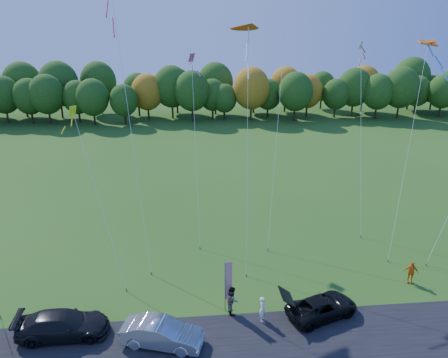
{
  "coord_description": "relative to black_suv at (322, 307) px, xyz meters",
  "views": [
    {
      "loc": [
        -2.99,
        -24.81,
        18.77
      ],
      "look_at": [
        0.0,
        6.0,
        7.0
      ],
      "focal_mm": 35.0,
      "sensor_mm": 36.0,
      "label": 1
    }
  ],
  "objects": [
    {
      "name": "kite_diamond_white",
      "position": [
        7.37,
        13.88,
        7.56
      ],
      "size": [
        1.78,
        7.95,
        16.82
      ],
      "color": "#4C3F33",
      "rests_on": "ground"
    },
    {
      "name": "person_east",
      "position": [
        7.69,
        3.08,
        0.2
      ],
      "size": [
        1.11,
        0.77,
        1.76
      ],
      "primitive_type": "imported",
      "rotation": [
        0.0,
        0.0,
        -0.37
      ],
      "color": "orange",
      "rests_on": "ground"
    },
    {
      "name": "person_tailgate_a",
      "position": [
        -4.0,
        -0.11,
        0.2
      ],
      "size": [
        0.58,
        0.73,
        1.76
      ],
      "primitive_type": "imported",
      "rotation": [
        0.0,
        0.0,
        1.29
      ],
      "color": "white",
      "rests_on": "ground"
    },
    {
      "name": "kite_diamond_pink",
      "position": [
        -7.69,
        13.86,
        7.84
      ],
      "size": [
        1.29,
        8.47,
        15.84
      ],
      "color": "#4C3F33",
      "rests_on": "ground"
    },
    {
      "name": "dark_truck_a",
      "position": [
        -16.53,
        -0.33,
        0.14
      ],
      "size": [
        5.62,
        2.34,
        1.62
      ],
      "primitive_type": "imported",
      "rotation": [
        0.0,
        0.0,
        1.58
      ],
      "color": "black",
      "rests_on": "ground"
    },
    {
      "name": "person_tailgate_b",
      "position": [
        -5.87,
        0.89,
        0.3
      ],
      "size": [
        0.82,
        1.01,
        1.96
      ],
      "primitive_type": "imported",
      "rotation": [
        0.0,
        0.0,
        1.66
      ],
      "color": "gray",
      "rests_on": "ground"
    },
    {
      "name": "asphalt_strip",
      "position": [
        -5.75,
        -2.32,
        -0.67
      ],
      "size": [
        90.0,
        6.0,
        0.01
      ],
      "primitive_type": "cube",
      "color": "black",
      "rests_on": "ground"
    },
    {
      "name": "kite_parafoil_rainbow",
      "position": [
        9.96,
        10.09,
        7.67
      ],
      "size": [
        6.84,
        8.77,
        17.04
      ],
      "color": "#4C3F33",
      "rests_on": "ground"
    },
    {
      "name": "tree_line",
      "position": [
        -5.75,
        56.68,
        -0.68
      ],
      "size": [
        116.0,
        12.0,
        10.0
      ],
      "primitive_type": null,
      "color": "#1E4711",
      "rests_on": "ground"
    },
    {
      "name": "feather_flag",
      "position": [
        -6.13,
        1.24,
        1.63
      ],
      "size": [
        0.5,
        0.16,
        3.78
      ],
      "color": "#999999",
      "rests_on": "ground"
    },
    {
      "name": "kite_diamond_yellow",
      "position": [
        -15.22,
        7.7,
        5.29
      ],
      "size": [
        4.66,
        7.96,
        12.46
      ],
      "color": "#4C3F33",
      "rests_on": "ground"
    },
    {
      "name": "kite_delta_blue",
      "position": [
        -12.92,
        11.08,
        10.53
      ],
      "size": [
        4.26,
        11.02,
        23.03
      ],
      "color": "#4C3F33",
      "rests_on": "ground"
    },
    {
      "name": "ground",
      "position": [
        -5.75,
        1.68,
        -0.68
      ],
      "size": [
        160.0,
        160.0,
        0.0
      ],
      "primitive_type": "plane",
      "color": "#265215"
    },
    {
      "name": "kite_delta_red",
      "position": [
        -3.69,
        9.77,
        9.16
      ],
      "size": [
        2.75,
        9.84,
        19.34
      ],
      "color": "#4C3F33",
      "rests_on": "ground"
    },
    {
      "name": "black_suv",
      "position": [
        0.0,
        0.0,
        0.0
      ],
      "size": [
        5.34,
        3.75,
        1.35
      ],
      "primitive_type": "imported",
      "rotation": [
        0.0,
        0.0,
        1.91
      ],
      "color": "black",
      "rests_on": "ground"
    },
    {
      "name": "silver_sedan",
      "position": [
        -10.41,
        -1.71,
        0.14
      ],
      "size": [
        5.24,
        3.09,
        1.63
      ],
      "primitive_type": "imported",
      "rotation": [
        0.0,
        0.0,
        1.28
      ],
      "color": "silver",
      "rests_on": "ground"
    },
    {
      "name": "kite_parafoil_orange",
      "position": [
        -0.0,
        14.97,
        12.76
      ],
      "size": [
        5.95,
        13.32,
        27.28
      ],
      "color": "#4C3F33",
      "rests_on": "ground"
    }
  ]
}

